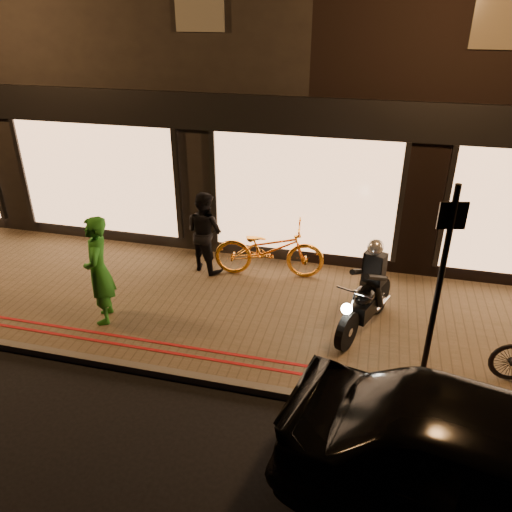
% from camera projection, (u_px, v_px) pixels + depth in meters
% --- Properties ---
extents(ground, '(90.00, 90.00, 0.00)m').
position_uv_depth(ground, '(255.00, 394.00, 7.15)').
color(ground, black).
rests_on(ground, ground).
extents(sidewalk, '(50.00, 4.00, 0.12)m').
position_uv_depth(sidewalk, '(282.00, 315.00, 8.86)').
color(sidewalk, brown).
rests_on(sidewalk, ground).
extents(kerb_stone, '(50.00, 0.14, 0.12)m').
position_uv_depth(kerb_stone, '(255.00, 389.00, 7.17)').
color(kerb_stone, '#59544C').
rests_on(kerb_stone, ground).
extents(red_kerb_lines, '(50.00, 0.26, 0.01)m').
position_uv_depth(red_kerb_lines, '(263.00, 364.00, 7.57)').
color(red_kerb_lines, maroon).
rests_on(red_kerb_lines, sidewalk).
extents(building_row, '(48.00, 10.11, 8.50)m').
position_uv_depth(building_row, '(339.00, 36.00, 13.00)').
color(building_row, black).
rests_on(building_row, ground).
extents(motorcycle, '(0.89, 1.85, 1.59)m').
position_uv_depth(motorcycle, '(367.00, 296.00, 8.15)').
color(motorcycle, black).
rests_on(motorcycle, sidewalk).
extents(sign_post, '(0.35, 0.11, 3.00)m').
position_uv_depth(sign_post, '(440.00, 282.00, 6.44)').
color(sign_post, black).
rests_on(sign_post, sidewalk).
extents(bicycle_gold, '(2.25, 1.04, 1.14)m').
position_uv_depth(bicycle_gold, '(269.00, 249.00, 9.80)').
color(bicycle_gold, orange).
rests_on(bicycle_gold, sidewalk).
extents(person_green, '(0.68, 0.81, 1.89)m').
position_uv_depth(person_green, '(99.00, 271.00, 8.23)').
color(person_green, '#257A20').
rests_on(person_green, sidewalk).
extents(person_dark, '(1.00, 0.91, 1.66)m').
position_uv_depth(person_dark, '(205.00, 232.00, 9.91)').
color(person_dark, black).
rests_on(person_dark, sidewalk).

